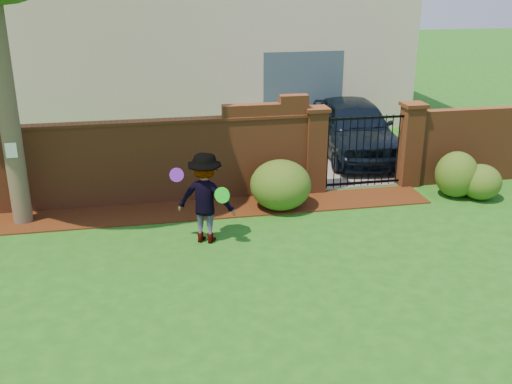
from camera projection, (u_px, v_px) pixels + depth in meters
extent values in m
cube|color=#1E5B16|center=(236.00, 291.00, 9.06)|extent=(80.00, 80.00, 0.01)
cube|color=#39190A|center=(162.00, 213.00, 11.96)|extent=(11.10, 1.08, 0.03)
cube|color=brown|center=(99.00, 167.00, 12.06)|extent=(8.70, 0.25, 1.70)
cube|color=brown|center=(265.00, 111.00, 12.34)|extent=(1.80, 0.25, 0.30)
cube|color=brown|center=(294.00, 99.00, 12.37)|extent=(0.60, 0.25, 0.16)
cube|color=brown|center=(94.00, 124.00, 11.76)|extent=(8.70, 0.31, 0.06)
cube|color=brown|center=(492.00, 144.00, 13.64)|extent=(4.00, 0.25, 1.70)
cube|color=brown|center=(315.00, 152.00, 12.86)|extent=(0.42, 0.42, 1.80)
cube|color=brown|center=(317.00, 109.00, 12.54)|extent=(0.50, 0.50, 0.08)
cube|color=brown|center=(410.00, 147.00, 13.26)|extent=(0.42, 0.42, 1.80)
cube|color=brown|center=(414.00, 105.00, 12.94)|extent=(0.50, 0.50, 0.08)
cylinder|color=black|center=(328.00, 153.00, 12.93)|extent=(0.02, 0.02, 1.60)
cylinder|color=black|center=(335.00, 153.00, 12.96)|extent=(0.02, 0.02, 1.60)
cylinder|color=black|center=(342.00, 153.00, 12.99)|extent=(0.02, 0.02, 1.60)
cylinder|color=black|center=(349.00, 152.00, 13.02)|extent=(0.02, 0.02, 1.60)
cylinder|color=black|center=(356.00, 152.00, 13.05)|extent=(0.02, 0.02, 1.60)
cylinder|color=black|center=(363.00, 151.00, 13.08)|extent=(0.02, 0.02, 1.60)
cylinder|color=black|center=(370.00, 151.00, 13.11)|extent=(0.02, 0.02, 1.60)
cylinder|color=black|center=(377.00, 151.00, 13.14)|extent=(0.02, 0.02, 1.60)
cylinder|color=black|center=(384.00, 150.00, 13.17)|extent=(0.02, 0.02, 1.60)
cylinder|color=black|center=(391.00, 150.00, 13.20)|extent=(0.02, 0.02, 1.60)
cylinder|color=black|center=(398.00, 149.00, 13.23)|extent=(0.02, 0.02, 1.60)
cube|color=black|center=(361.00, 183.00, 13.33)|extent=(1.78, 0.03, 0.05)
cube|color=black|center=(365.00, 118.00, 12.82)|extent=(1.78, 0.03, 0.05)
cube|color=slate|center=(311.00, 141.00, 17.06)|extent=(3.20, 8.00, 0.01)
cube|color=beige|center=(205.00, 23.00, 19.25)|extent=(12.00, 6.00, 6.00)
cube|color=#384C5B|center=(303.00, 93.00, 17.61)|extent=(2.40, 0.12, 2.40)
imported|color=black|center=(357.00, 130.00, 15.28)|extent=(2.10, 4.50, 1.49)
cube|color=white|center=(11.00, 150.00, 10.85)|extent=(0.20, 0.01, 0.28)
ellipsoid|color=#275018|center=(281.00, 185.00, 12.04)|extent=(1.24, 1.24, 1.01)
ellipsoid|color=#275018|center=(457.00, 174.00, 12.70)|extent=(0.90, 0.90, 0.99)
ellipsoid|color=#275018|center=(481.00, 182.00, 12.61)|extent=(0.85, 0.85, 0.75)
imported|color=gray|center=(205.00, 199.00, 10.44)|extent=(1.22, 1.00, 1.64)
cylinder|color=purple|center=(177.00, 175.00, 10.10)|extent=(0.25, 0.09, 0.24)
cylinder|color=green|center=(222.00, 195.00, 10.15)|extent=(0.27, 0.21, 0.28)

